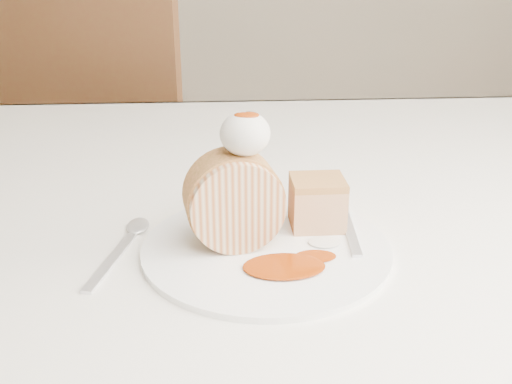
{
  "coord_description": "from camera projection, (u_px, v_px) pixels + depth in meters",
  "views": [
    {
      "loc": [
        -0.07,
        -0.53,
        1.04
      ],
      "look_at": [
        -0.03,
        0.01,
        0.81
      ],
      "focal_mm": 40.0,
      "sensor_mm": 36.0,
      "label": 1
    }
  ],
  "objects": [
    {
      "name": "cake_chunk",
      "position": [
        317.0,
        205.0,
        0.63
      ],
      "size": [
        0.06,
        0.05,
        0.05
      ],
      "primitive_type": "cube",
      "rotation": [
        0.0,
        0.0,
        0.01
      ],
      "color": "#D38950",
      "rests_on": "plate"
    },
    {
      "name": "plate",
      "position": [
        266.0,
        247.0,
        0.6
      ],
      "size": [
        0.26,
        0.26,
        0.01
      ],
      "primitive_type": "cylinder",
      "rotation": [
        0.0,
        0.0,
        0.01
      ],
      "color": "white",
      "rests_on": "table"
    },
    {
      "name": "caramel_drizzle",
      "position": [
        246.0,
        109.0,
        0.55
      ],
      "size": [
        0.03,
        0.02,
        0.01
      ],
      "primitive_type": "ellipsoid",
      "color": "#8A2D05",
      "rests_on": "whipped_cream"
    },
    {
      "name": "fork",
      "position": [
        350.0,
        231.0,
        0.62
      ],
      "size": [
        0.03,
        0.16,
        0.0
      ],
      "primitive_type": "cube",
      "rotation": [
        0.0,
        0.0,
        -0.08
      ],
      "color": "silver",
      "rests_on": "plate"
    },
    {
      "name": "caramel_pool",
      "position": [
        284.0,
        266.0,
        0.55
      ],
      "size": [
        0.08,
        0.05,
        0.0
      ],
      "primitive_type": null,
      "rotation": [
        0.0,
        0.0,
        0.01
      ],
      "color": "#8A2D05",
      "rests_on": "plate"
    },
    {
      "name": "chair_far",
      "position": [
        111.0,
        134.0,
        1.56
      ],
      "size": [
        0.57,
        0.57,
        1.01
      ],
      "rotation": [
        0.0,
        0.0,
        2.92
      ],
      "color": "brown",
      "rests_on": "ground"
    },
    {
      "name": "whipped_cream",
      "position": [
        245.0,
        134.0,
        0.56
      ],
      "size": [
        0.05,
        0.05,
        0.04
      ],
      "primitive_type": "ellipsoid",
      "color": "silver",
      "rests_on": "roulade_slice"
    },
    {
      "name": "spoon",
      "position": [
        111.0,
        261.0,
        0.58
      ],
      "size": [
        0.05,
        0.15,
        0.0
      ],
      "primitive_type": "cube",
      "rotation": [
        0.0,
        0.0,
        -0.23
      ],
      "color": "silver",
      "rests_on": "table"
    },
    {
      "name": "table",
      "position": [
        270.0,
        236.0,
        0.82
      ],
      "size": [
        1.4,
        0.9,
        0.75
      ],
      "color": "white",
      "rests_on": "ground"
    },
    {
      "name": "roulade_slice",
      "position": [
        234.0,
        201.0,
        0.58
      ],
      "size": [
        0.1,
        0.07,
        0.1
      ],
      "primitive_type": "cylinder",
      "rotation": [
        1.57,
        0.0,
        0.16
      ],
      "color": "#CFB690",
      "rests_on": "plate"
    }
  ]
}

